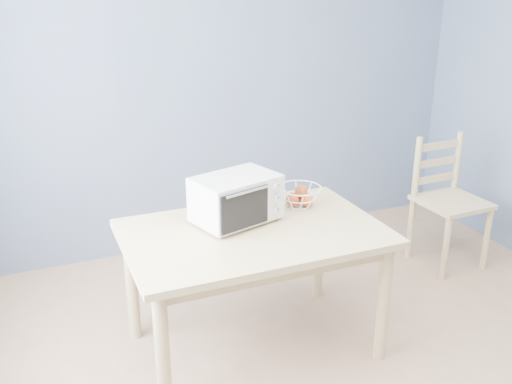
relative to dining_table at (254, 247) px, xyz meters
name	(u,v)px	position (x,y,z in m)	size (l,w,h in m)	color
room	(406,165)	(0.38, -0.76, 0.65)	(4.01, 4.51, 2.61)	tan
dining_table	(254,247)	(0.00, 0.00, 0.00)	(1.40, 0.90, 0.75)	#D7C081
toaster_oven	(234,199)	(-0.06, 0.14, 0.24)	(0.52, 0.44, 0.27)	beige
fruit_basket	(299,196)	(0.38, 0.21, 0.17)	(0.34, 0.34, 0.14)	white
dining_chair	(447,203)	(1.74, 0.46, -0.17)	(0.46, 0.46, 0.96)	#D7C081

